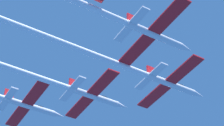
{
  "coord_description": "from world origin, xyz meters",
  "views": [
    {
      "loc": [
        59.29,
        -49.44,
        -58.88
      ],
      "look_at": [
        -0.38,
        -14.08,
        -0.51
      ],
      "focal_mm": 68.73,
      "sensor_mm": 36.0,
      "label": 1
    }
  ],
  "objects": [
    {
      "name": "jet_lead",
      "position": [
        0.47,
        -18.94,
        -0.97
      ],
      "size": [
        21.09,
        68.37,
        3.49
      ],
      "color": "white"
    },
    {
      "name": "jet_left_wing",
      "position": [
        -12.48,
        -28.98,
        -0.89
      ],
      "size": [
        21.09,
        62.46,
        3.49
      ],
      "color": "white"
    }
  ]
}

